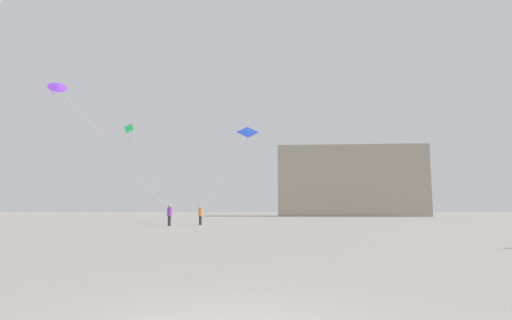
% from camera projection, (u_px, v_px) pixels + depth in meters
% --- Properties ---
extents(person_in_purple, '(0.40, 0.40, 1.85)m').
position_uv_depth(person_in_purple, '(170.00, 214.00, 34.53)').
color(person_in_purple, '#2D2D33').
rests_on(person_in_purple, ground_plane).
extents(person_in_orange, '(0.38, 0.38, 1.73)m').
position_uv_depth(person_in_orange, '(200.00, 214.00, 36.61)').
color(person_in_orange, '#2D2D33').
rests_on(person_in_orange, ground_plane).
extents(kite_cobalt_delta, '(5.07, 4.05, 8.42)m').
position_uv_depth(kite_cobalt_delta, '(247.00, 133.00, 41.01)').
color(kite_cobalt_delta, blue).
extents(kite_violet_diamond, '(8.23, 6.48, 9.85)m').
position_uv_depth(kite_violet_diamond, '(58.00, 87.00, 30.15)').
color(kite_violet_diamond, purple).
extents(kite_emerald_delta, '(5.72, 5.13, 8.47)m').
position_uv_depth(kite_emerald_delta, '(129.00, 130.00, 39.94)').
color(kite_emerald_delta, green).
extents(building_left_hall, '(27.54, 9.96, 12.99)m').
position_uv_depth(building_left_hall, '(350.00, 182.00, 76.00)').
color(building_left_hall, '#A39984').
rests_on(building_left_hall, ground_plane).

